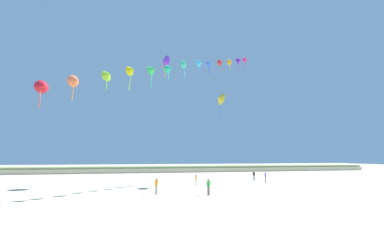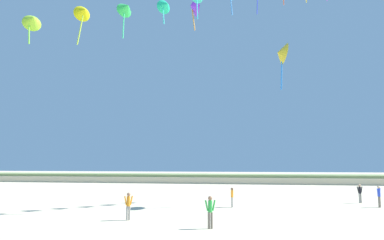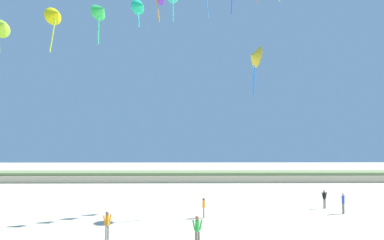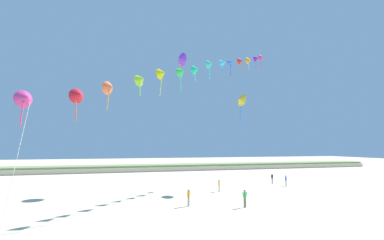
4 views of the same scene
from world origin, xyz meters
TOP-DOWN VIEW (x-y plane):
  - dune_ridge at (0.00, 48.37)m, footprint 120.00×8.02m
  - person_near_left at (1.67, 14.71)m, footprint 0.21×0.55m
  - person_near_right at (0.89, 5.43)m, footprint 0.61×0.26m
  - person_mid_center at (-4.50, 7.36)m, footprint 0.49×0.47m
  - person_far_left at (12.82, 19.36)m, footprint 0.57×0.30m
  - person_far_right at (13.40, 16.45)m, footprint 0.46×0.51m
  - kite_banner_string at (-1.63, 10.85)m, footprint 32.57×25.63m
  - large_kite_mid_trail at (6.10, 16.75)m, footprint 1.45×2.17m

SIDE VIEW (x-z plane):
  - dune_ridge at x=0.00m, z-range 0.00..1.50m
  - person_near_left at x=1.67m, z-range 0.12..1.68m
  - person_far_left at x=12.82m, z-range 0.13..1.80m
  - person_mid_center at x=-4.50m, z-range 0.13..1.84m
  - person_far_right at x=13.40m, z-range 0.13..1.86m
  - person_near_right at x=0.89m, z-range 0.14..1.89m
  - large_kite_mid_trail at x=6.10m, z-range 11.09..15.44m
  - kite_banner_string at x=-1.63m, z-range 4.17..27.68m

